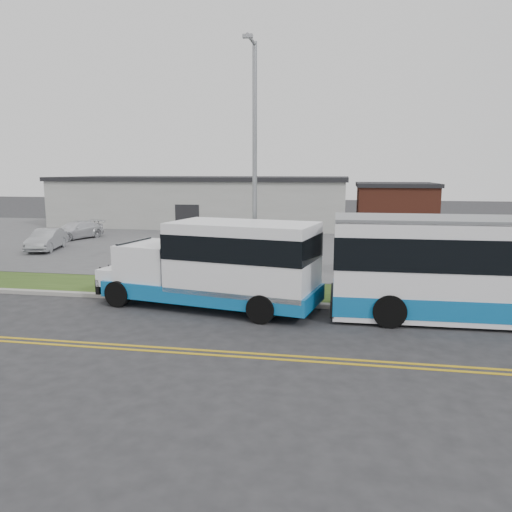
% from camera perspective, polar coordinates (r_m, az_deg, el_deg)
% --- Properties ---
extents(ground, '(140.00, 140.00, 0.00)m').
position_cam_1_polar(ground, '(18.32, -11.06, -5.87)').
color(ground, '#28282B').
rests_on(ground, ground).
extents(lane_line_north, '(70.00, 0.12, 0.01)m').
position_cam_1_polar(lane_line_north, '(14.97, -16.43, -9.64)').
color(lane_line_north, gold).
rests_on(lane_line_north, ground).
extents(lane_line_south, '(70.00, 0.12, 0.01)m').
position_cam_1_polar(lane_line_south, '(14.72, -16.95, -10.01)').
color(lane_line_south, gold).
rests_on(lane_line_south, ground).
extents(curb, '(80.00, 0.30, 0.15)m').
position_cam_1_polar(curb, '(19.30, -9.89, -4.81)').
color(curb, '#9E9B93').
rests_on(curb, ground).
extents(verge, '(80.00, 3.30, 0.10)m').
position_cam_1_polar(verge, '(20.95, -8.21, -3.67)').
color(verge, '#2C4416').
rests_on(verge, ground).
extents(parking_lot, '(80.00, 25.00, 0.10)m').
position_cam_1_polar(parking_lot, '(34.40, -0.85, 1.66)').
color(parking_lot, '#4C4C4F').
rests_on(parking_lot, ground).
extents(commercial_building, '(25.40, 10.40, 4.35)m').
position_cam_1_polar(commercial_building, '(45.27, -5.94, 6.26)').
color(commercial_building, '#9E9E99').
rests_on(commercial_building, ground).
extents(brick_wing, '(6.30, 7.30, 3.90)m').
position_cam_1_polar(brick_wing, '(42.72, 15.56, 5.46)').
color(brick_wing, brown).
rests_on(brick_wing, ground).
extents(streetlight_near, '(0.35, 1.53, 9.50)m').
position_cam_1_polar(streetlight_near, '(19.48, -0.19, 10.80)').
color(streetlight_near, gray).
rests_on(streetlight_near, verge).
extents(shuttle_bus, '(8.43, 4.08, 3.11)m').
position_cam_1_polar(shuttle_bus, '(17.70, -3.87, -0.73)').
color(shuttle_bus, '#0F65A8').
rests_on(shuttle_bus, ground).
extents(pedestrian, '(0.73, 0.66, 1.67)m').
position_cam_1_polar(pedestrian, '(20.38, -13.19, -1.66)').
color(pedestrian, black).
rests_on(pedestrian, verge).
extents(parked_car_a, '(2.18, 4.06, 1.27)m').
position_cam_1_polar(parked_car_a, '(32.83, -22.84, 1.72)').
color(parked_car_a, '#A5A7AC').
rests_on(parked_car_a, parking_lot).
extents(parked_car_b, '(3.08, 4.57, 1.23)m').
position_cam_1_polar(parked_car_b, '(37.62, -19.91, 2.80)').
color(parked_car_b, silver).
rests_on(parked_car_b, parking_lot).
extents(grocery_bag_left, '(0.32, 0.32, 0.32)m').
position_cam_1_polar(grocery_bag_left, '(20.42, -14.17, -3.62)').
color(grocery_bag_left, white).
rests_on(grocery_bag_left, verge).
extents(grocery_bag_right, '(0.32, 0.32, 0.32)m').
position_cam_1_polar(grocery_bag_right, '(20.64, -12.08, -3.40)').
color(grocery_bag_right, white).
rests_on(grocery_bag_right, verge).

